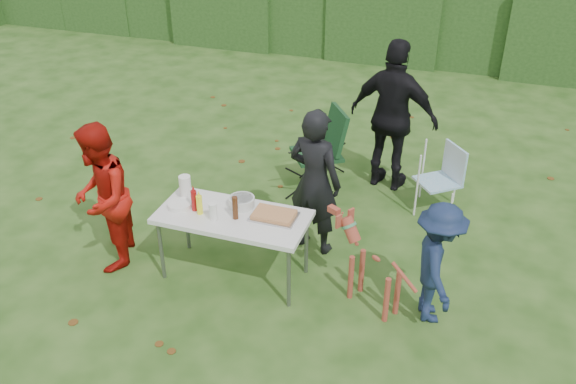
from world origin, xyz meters
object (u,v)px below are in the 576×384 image
(beer_bottle, at_px, (235,208))
(paper_towel_roll, at_px, (185,188))
(mustard_bottle, at_px, (200,205))
(person_red_jacket, at_px, (101,198))
(camping_chair, at_px, (317,150))
(child, at_px, (437,264))
(lawn_chair, at_px, (438,179))
(ketchup_bottle, at_px, (194,200))
(dog, at_px, (375,270))
(folding_table, at_px, (233,219))
(person_black_puffy, at_px, (393,117))
(person_cook, at_px, (315,182))

(beer_bottle, distance_m, paper_towel_roll, 0.65)
(mustard_bottle, height_order, paper_towel_roll, paper_towel_roll)
(person_red_jacket, xyz_separation_m, camping_chair, (1.60, 2.27, -0.27))
(person_red_jacket, relative_size, child, 1.30)
(camping_chair, relative_size, mustard_bottle, 5.24)
(lawn_chair, relative_size, mustard_bottle, 4.13)
(lawn_chair, distance_m, mustard_bottle, 2.97)
(ketchup_bottle, bearing_deg, lawn_chair, 42.79)
(dog, relative_size, camping_chair, 0.86)
(beer_bottle, bearing_deg, dog, 1.71)
(paper_towel_roll, bearing_deg, child, -2.34)
(camping_chair, distance_m, ketchup_bottle, 2.22)
(dog, xyz_separation_m, mustard_bottle, (-1.76, -0.07, 0.41))
(ketchup_bottle, relative_size, beer_bottle, 0.92)
(folding_table, height_order, lawn_chair, lawn_chair)
(child, height_order, camping_chair, child)
(lawn_chair, height_order, ketchup_bottle, ketchup_bottle)
(paper_towel_roll, bearing_deg, lawn_chair, 38.07)
(child, bearing_deg, person_black_puffy, 2.75)
(mustard_bottle, xyz_separation_m, ketchup_bottle, (-0.08, 0.04, 0.01))
(person_cook, bearing_deg, lawn_chair, -120.67)
(person_red_jacket, xyz_separation_m, mustard_bottle, (1.03, 0.14, 0.05))
(camping_chair, bearing_deg, person_red_jacket, 20.70)
(folding_table, relative_size, person_cook, 0.91)
(lawn_chair, height_order, beer_bottle, beer_bottle)
(person_cook, relative_size, person_red_jacket, 1.03)
(beer_bottle, bearing_deg, person_red_jacket, -173.07)
(mustard_bottle, bearing_deg, person_cook, 41.86)
(person_red_jacket, height_order, beer_bottle, person_red_jacket)
(person_cook, xyz_separation_m, beer_bottle, (-0.56, -0.80, 0.04))
(child, xyz_separation_m, lawn_chair, (-0.21, 1.95, -0.20))
(person_red_jacket, height_order, person_black_puffy, person_black_puffy)
(beer_bottle, bearing_deg, camping_chair, 84.40)
(person_cook, bearing_deg, dog, 150.56)
(folding_table, bearing_deg, child, 0.76)
(person_black_puffy, distance_m, lawn_chair, 0.94)
(dog, relative_size, beer_bottle, 3.74)
(folding_table, height_order, person_red_jacket, person_red_jacket)
(person_black_puffy, distance_m, ketchup_bottle, 2.86)
(person_cook, distance_m, ketchup_bottle, 1.28)
(mustard_bottle, relative_size, ketchup_bottle, 0.91)
(person_red_jacket, distance_m, camping_chair, 2.79)
(person_cook, distance_m, camping_chair, 1.38)
(person_red_jacket, bearing_deg, mustard_bottle, 74.89)
(person_black_puffy, bearing_deg, child, 121.65)
(lawn_chair, bearing_deg, person_cook, 7.10)
(folding_table, height_order, person_black_puffy, person_black_puffy)
(child, distance_m, lawn_chair, 1.97)
(camping_chair, xyz_separation_m, lawn_chair, (1.53, -0.08, -0.11))
(lawn_chair, bearing_deg, folding_table, 8.67)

